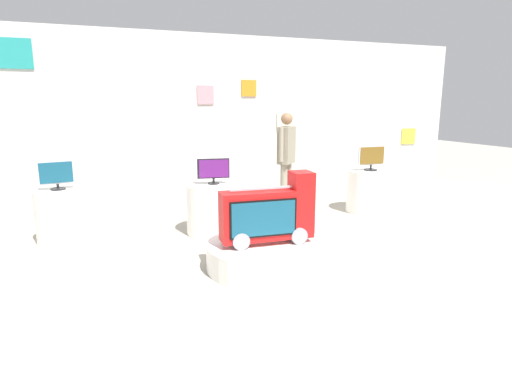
# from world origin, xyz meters

# --- Properties ---
(ground_plane) EXTENTS (30.00, 30.00, 0.00)m
(ground_plane) POSITION_xyz_m (0.00, 0.00, 0.00)
(ground_plane) COLOR #A8A091
(back_wall_display) EXTENTS (11.53, 0.13, 3.29)m
(back_wall_display) POSITION_xyz_m (-0.00, 4.22, 1.65)
(back_wall_display) COLOR silver
(back_wall_display) RESTS_ON ground
(main_display_pedestal) EXTENTS (1.45, 1.45, 0.31)m
(main_display_pedestal) POSITION_xyz_m (-0.38, 0.28, 0.15)
(main_display_pedestal) COLOR white
(main_display_pedestal) RESTS_ON ground
(novelty_firetruck_tv) EXTENTS (1.13, 0.40, 0.85)m
(novelty_firetruck_tv) POSITION_xyz_m (-0.35, 0.28, 0.66)
(novelty_firetruck_tv) COLOR gray
(novelty_firetruck_tv) RESTS_ON main_display_pedestal
(display_pedestal_left_rear) EXTENTS (0.68, 0.68, 0.76)m
(display_pedestal_left_rear) POSITION_xyz_m (-2.79, 2.18, 0.38)
(display_pedestal_left_rear) COLOR white
(display_pedestal_left_rear) RESTS_ON ground
(tv_on_left_rear) EXTENTS (0.46, 0.20, 0.41)m
(tv_on_left_rear) POSITION_xyz_m (-2.79, 2.18, 0.98)
(tv_on_left_rear) COLOR black
(tv_on_left_rear) RESTS_ON display_pedestal_left_rear
(display_pedestal_center_rear) EXTENTS (0.83, 0.83, 0.76)m
(display_pedestal_center_rear) POSITION_xyz_m (2.36, 2.13, 0.38)
(display_pedestal_center_rear) COLOR white
(display_pedestal_center_rear) RESTS_ON ground
(tv_on_center_rear) EXTENTS (0.54, 0.23, 0.44)m
(tv_on_center_rear) POSITION_xyz_m (2.36, 2.13, 1.01)
(tv_on_center_rear) COLOR black
(tv_on_center_rear) RESTS_ON display_pedestal_center_rear
(display_pedestal_right_rear) EXTENTS (0.84, 0.84, 0.76)m
(display_pedestal_right_rear) POSITION_xyz_m (-0.63, 1.84, 0.38)
(display_pedestal_right_rear) COLOR white
(display_pedestal_right_rear) RESTS_ON ground
(tv_on_right_rear) EXTENTS (0.48, 0.17, 0.38)m
(tv_on_right_rear) POSITION_xyz_m (-0.63, 1.84, 0.98)
(tv_on_right_rear) COLOR black
(tv_on_right_rear) RESTS_ON display_pedestal_right_rear
(shopper_browsing_near_truck) EXTENTS (0.42, 0.42, 1.80)m
(shopper_browsing_near_truck) POSITION_xyz_m (0.78, 2.35, 1.06)
(shopper_browsing_near_truck) COLOR gray
(shopper_browsing_near_truck) RESTS_ON ground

